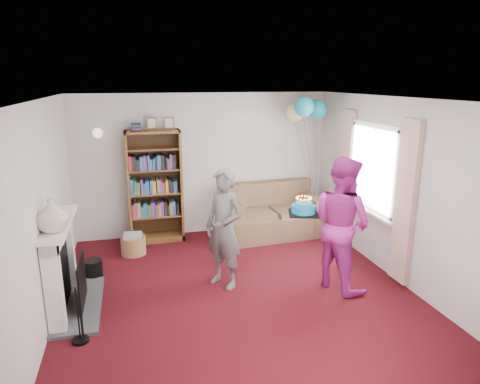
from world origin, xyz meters
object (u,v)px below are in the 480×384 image
object	(u,v)px
sofa	(270,215)
bookcase	(155,187)
person_striped	(224,228)
birthday_cake	(303,209)
person_magenta	(341,223)

from	to	relation	value
sofa	bookcase	bearing A→B (deg)	169.52
person_striped	bookcase	bearing A→B (deg)	166.00
sofa	person_striped	distance (m)	2.19
sofa	birthday_cake	world-z (taller)	birthday_cake
bookcase	birthday_cake	bearing A→B (deg)	-53.95
sofa	person_magenta	world-z (taller)	person_magenta
sofa	birthday_cake	xyz separation A→B (m)	(-0.28, -2.14, 0.78)
sofa	person_striped	bearing A→B (deg)	-129.09
bookcase	person_striped	distance (m)	2.13
bookcase	person_magenta	world-z (taller)	bookcase
bookcase	sofa	distance (m)	2.10
bookcase	birthday_cake	size ratio (longest dim) A/B	5.85
person_striped	person_magenta	size ratio (longest dim) A/B	0.91
person_striped	person_magenta	bearing A→B (deg)	39.20
sofa	person_magenta	xyz separation A→B (m)	(0.26, -2.16, 0.55)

